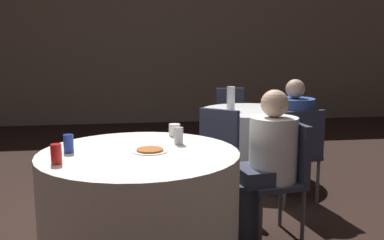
{
  "coord_description": "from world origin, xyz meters",
  "views": [
    {
      "loc": [
        -0.14,
        -2.9,
        1.44
      ],
      "look_at": [
        0.35,
        0.51,
        0.84
      ],
      "focal_mm": 40.0,
      "sensor_mm": 36.0,
      "label": 1
    }
  ],
  "objects": [
    {
      "name": "chair_far_south",
      "position": [
        1.36,
        0.7,
        0.53
      ],
      "size": [
        0.47,
        0.47,
        0.88
      ],
      "rotation": [
        0.0,
        0.0,
        0.18
      ],
      "color": "#2D3347",
      "rests_on": "ground_plane"
    },
    {
      "name": "soda_can_red",
      "position": [
        -0.59,
        -0.33,
        0.8
      ],
      "size": [
        0.07,
        0.07,
        0.12
      ],
      "color": "red",
      "rests_on": "table_near"
    },
    {
      "name": "cup_near",
      "position": [
        0.19,
        0.37,
        0.79
      ],
      "size": [
        0.09,
        0.09,
        0.1
      ],
      "color": "white",
      "rests_on": "table_near"
    },
    {
      "name": "wall_back",
      "position": [
        0.0,
        5.16,
        1.4
      ],
      "size": [
        16.0,
        0.06,
        2.8
      ],
      "color": "gray",
      "rests_on": "ground_plane"
    },
    {
      "name": "table_near",
      "position": [
        -0.1,
        -0.1,
        0.37
      ],
      "size": [
        1.35,
        1.35,
        0.74
      ],
      "color": "white",
      "rests_on": "ground_plane"
    },
    {
      "name": "soda_can_silver",
      "position": [
        0.19,
        0.09,
        0.8
      ],
      "size": [
        0.07,
        0.07,
        0.12
      ],
      "color": "silver",
      "rests_on": "table_near"
    },
    {
      "name": "bottle_far",
      "position": [
        0.95,
        1.67,
        0.87
      ],
      "size": [
        0.09,
        0.09,
        0.26
      ],
      "color": "white",
      "rests_on": "table_far"
    },
    {
      "name": "table_far",
      "position": [
        1.18,
        1.65,
        0.37
      ],
      "size": [
        1.11,
        1.11,
        0.74
      ],
      "color": "white",
      "rests_on": "ground_plane"
    },
    {
      "name": "person_white_shirt",
      "position": [
        0.82,
        0.03,
        0.58
      ],
      "size": [
        0.51,
        0.38,
        1.13
      ],
      "rotation": [
        0.0,
        0.0,
        -4.57
      ],
      "color": "#33384C",
      "rests_on": "ground_plane"
    },
    {
      "name": "person_blue_shirt",
      "position": [
        1.33,
        0.85,
        0.59
      ],
      "size": [
        0.4,
        0.52,
        1.14
      ],
      "rotation": [
        0.0,
        0.0,
        0.18
      ],
      "color": "#282828",
      "rests_on": "ground_plane"
    },
    {
      "name": "chair_near_northeast",
      "position": [
        0.59,
        0.74,
        0.53
      ],
      "size": [
        0.56,
        0.56,
        0.88
      ],
      "rotation": [
        0.0,
        0.0,
        -3.82
      ],
      "color": "#2D3347",
      "rests_on": "ground_plane"
    },
    {
      "name": "pizza_plate_near",
      "position": [
        -0.02,
        -0.1,
        0.75
      ],
      "size": [
        0.24,
        0.24,
        0.02
      ],
      "color": "white",
      "rests_on": "table_near"
    },
    {
      "name": "chair_far_north",
      "position": [
        1.19,
        2.62,
        0.53
      ],
      "size": [
        0.4,
        0.41,
        0.88
      ],
      "rotation": [
        0.0,
        0.0,
        -3.15
      ],
      "color": "#2D3347",
      "rests_on": "ground_plane"
    },
    {
      "name": "chair_near_east",
      "position": [
        0.98,
        0.05,
        0.53
      ],
      "size": [
        0.46,
        0.45,
        0.88
      ],
      "rotation": [
        0.0,
        0.0,
        -4.57
      ],
      "color": "#2D3347",
      "rests_on": "ground_plane"
    },
    {
      "name": "soda_can_blue",
      "position": [
        -0.56,
        -0.05,
        0.8
      ],
      "size": [
        0.07,
        0.07,
        0.12
      ],
      "color": "#1E38A5",
      "rests_on": "table_near"
    },
    {
      "name": "cup_far",
      "position": [
        1.39,
        1.74,
        0.79
      ],
      "size": [
        0.08,
        0.08,
        0.11
      ],
      "color": "white",
      "rests_on": "table_far"
    }
  ]
}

